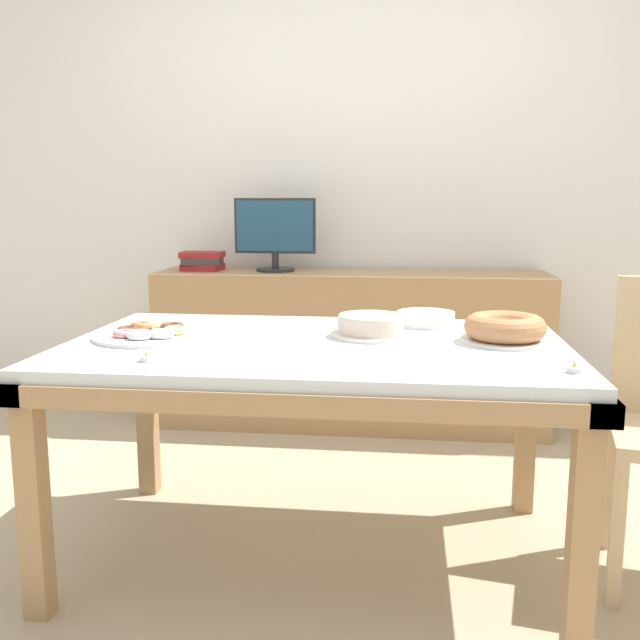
# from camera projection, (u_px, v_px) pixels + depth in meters

# --- Properties ---
(ground_plane) EXTENTS (12.00, 12.00, 0.00)m
(ground_plane) POSITION_uv_depth(u_px,v_px,m) (316.00, 555.00, 2.40)
(ground_plane) COLOR tan
(wall_back) EXTENTS (8.00, 0.10, 2.60)m
(wall_back) POSITION_uv_depth(u_px,v_px,m) (356.00, 178.00, 3.89)
(wall_back) COLOR white
(wall_back) RESTS_ON ground
(dining_table) EXTENTS (1.62, 1.02, 0.73)m
(dining_table) POSITION_uv_depth(u_px,v_px,m) (316.00, 367.00, 2.29)
(dining_table) COLOR silver
(dining_table) RESTS_ON ground
(sideboard) EXTENTS (2.02, 0.44, 0.81)m
(sideboard) POSITION_uv_depth(u_px,v_px,m) (351.00, 349.00, 3.74)
(sideboard) COLOR tan
(sideboard) RESTS_ON ground
(computer_monitor) EXTENTS (0.42, 0.20, 0.38)m
(computer_monitor) POSITION_uv_depth(u_px,v_px,m) (275.00, 235.00, 3.69)
(computer_monitor) COLOR #262628
(computer_monitor) RESTS_ON sideboard
(book_stack) EXTENTS (0.23, 0.18, 0.10)m
(book_stack) POSITION_uv_depth(u_px,v_px,m) (202.00, 261.00, 3.76)
(book_stack) COLOR maroon
(book_stack) RESTS_ON sideboard
(cake_chocolate_round) EXTENTS (0.27, 0.27, 0.07)m
(cake_chocolate_round) POSITION_uv_depth(u_px,v_px,m) (371.00, 326.00, 2.36)
(cake_chocolate_round) COLOR white
(cake_chocolate_round) RESTS_ON dining_table
(cake_golden_bundt) EXTENTS (0.28, 0.28, 0.09)m
(cake_golden_bundt) POSITION_uv_depth(u_px,v_px,m) (505.00, 329.00, 2.26)
(cake_golden_bundt) COLOR white
(cake_golden_bundt) RESTS_ON dining_table
(pastry_platter) EXTENTS (0.36, 0.36, 0.04)m
(pastry_platter) POSITION_uv_depth(u_px,v_px,m) (150.00, 334.00, 2.34)
(pastry_platter) COLOR white
(pastry_platter) RESTS_ON dining_table
(plate_stack) EXTENTS (0.21, 0.21, 0.05)m
(plate_stack) POSITION_uv_depth(u_px,v_px,m) (426.00, 318.00, 2.58)
(plate_stack) COLOR white
(plate_stack) RESTS_ON dining_table
(tealight_centre) EXTENTS (0.04, 0.04, 0.04)m
(tealight_centre) POSITION_uv_depth(u_px,v_px,m) (521.00, 329.00, 2.45)
(tealight_centre) COLOR silver
(tealight_centre) RESTS_ON dining_table
(tealight_near_front) EXTENTS (0.04, 0.04, 0.04)m
(tealight_near_front) POSITION_uv_depth(u_px,v_px,m) (146.00, 358.00, 2.00)
(tealight_near_front) COLOR silver
(tealight_near_front) RESTS_ON dining_table
(tealight_near_cakes) EXTENTS (0.04, 0.04, 0.04)m
(tealight_near_cakes) POSITION_uv_depth(u_px,v_px,m) (574.00, 369.00, 1.87)
(tealight_near_cakes) COLOR silver
(tealight_near_cakes) RESTS_ON dining_table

